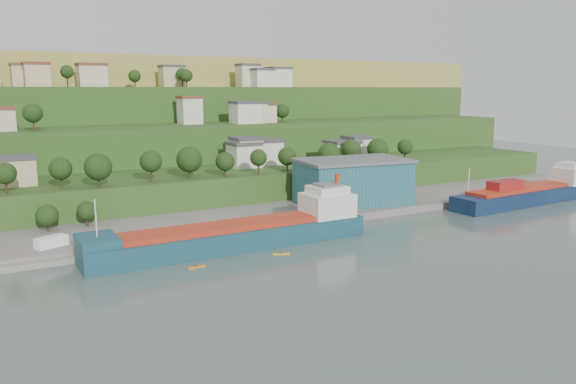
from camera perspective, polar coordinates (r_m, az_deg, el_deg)
ground at (r=122.29m, az=1.08°, el=-5.86°), size 500.00×500.00×0.00m
quay at (r=155.51m, az=2.26°, el=-2.32°), size 220.00×26.00×4.00m
pebble_beach at (r=128.12m, az=-26.31°, el=-6.21°), size 40.00×18.00×2.40m
hillside at (r=278.58m, az=-16.68°, el=2.94°), size 360.00×211.36×96.00m
cargo_ship_near at (r=123.78m, az=-4.79°, el=-4.44°), size 63.79×10.87×16.37m
cargo_ship_far at (r=186.74m, az=23.43°, el=-0.26°), size 57.39×12.55×15.47m
warehouse at (r=160.70m, az=6.61°, el=1.10°), size 33.00×22.48×12.80m
caravan at (r=126.82m, az=-22.90°, el=-4.84°), size 6.92×4.85×2.98m
dinghy at (r=125.63m, az=-19.04°, el=-5.22°), size 4.75×3.14×0.89m
kayak_orange at (r=111.63m, az=-9.27°, el=-7.46°), size 3.65×0.82×0.90m
kayak_yellow at (r=118.59m, az=-0.71°, el=-6.25°), size 3.54×1.94×0.89m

